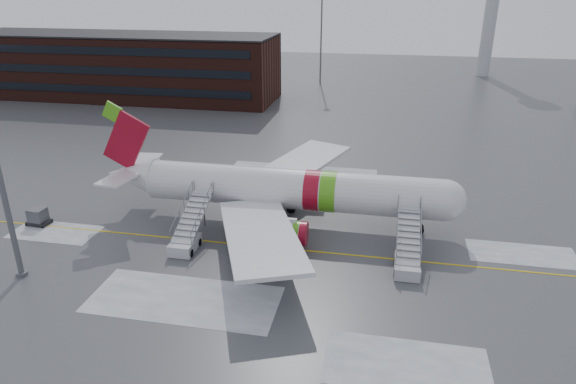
% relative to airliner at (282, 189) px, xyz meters
% --- Properties ---
extents(ground, '(260.00, 260.00, 0.00)m').
position_rel_airliner_xyz_m(ground, '(1.57, -4.35, -3.42)').
color(ground, '#494C4F').
rests_on(ground, ground).
extents(airliner, '(35.03, 32.97, 11.18)m').
position_rel_airliner_xyz_m(airliner, '(0.00, 0.00, 0.00)').
color(airliner, silver).
rests_on(airliner, ground).
extents(airstair_fwd, '(2.05, 7.70, 3.48)m').
position_rel_airliner_xyz_m(airstair_fwd, '(11.74, -6.54, -2.35)').
color(airstair_fwd, '#ABACB2').
rests_on(airstair_fwd, ground).
extents(airstair_aft, '(2.05, 7.70, 3.48)m').
position_rel_airliner_xyz_m(airstair_aft, '(-7.14, -6.54, -2.35)').
color(airstair_aft, '#B6B8BE').
rests_on(airstair_aft, ground).
extents(pushback_tug, '(3.19, 2.54, 1.73)m').
position_rel_airliner_xyz_m(pushback_tug, '(-0.05, -4.92, -2.65)').
color(pushback_tug, black).
rests_on(pushback_tug, ground).
extents(uld_container, '(2.10, 1.59, 1.64)m').
position_rel_airliner_xyz_m(uld_container, '(-22.89, -5.16, -2.65)').
color(uld_container, black).
rests_on(uld_container, ground).
extents(terminal_building, '(62.00, 16.11, 12.30)m').
position_rel_airliner_xyz_m(terminal_building, '(-43.43, 50.63, 2.78)').
color(terminal_building, '#3F1E16').
rests_on(terminal_building, ground).
extents(light_mast_far_n, '(1.20, 1.20, 24.25)m').
position_rel_airliner_xyz_m(light_mast_far_n, '(-6.43, 73.65, 10.42)').
color(light_mast_far_n, '#595B60').
rests_on(light_mast_far_n, ground).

